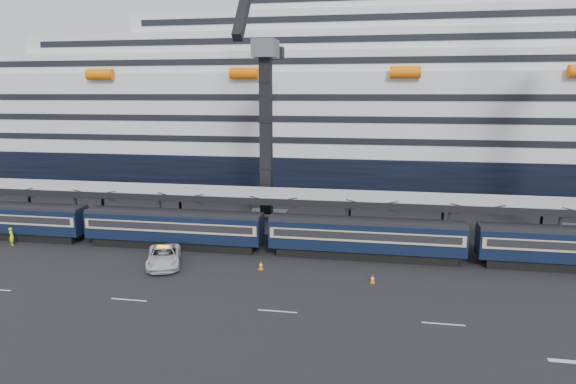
{
  "coord_description": "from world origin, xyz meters",
  "views": [
    {
      "loc": [
        -6.73,
        -39.28,
        16.06
      ],
      "look_at": [
        -15.76,
        10.0,
        6.4
      ],
      "focal_mm": 32.0,
      "sensor_mm": 36.0,
      "label": 1
    }
  ],
  "objects": [
    {
      "name": "ground",
      "position": [
        0.0,
        0.0,
        0.0
      ],
      "size": [
        260.0,
        260.0,
        0.0
      ],
      "primitive_type": "plane",
      "color": "black",
      "rests_on": "ground"
    },
    {
      "name": "pickup_truck",
      "position": [
        -26.64,
        4.21,
        0.9
      ],
      "size": [
        5.08,
        7.1,
        1.8
      ],
      "primitive_type": "imported",
      "rotation": [
        0.0,
        0.0,
        0.36
      ],
      "color": "silver",
      "rests_on": "ground"
    },
    {
      "name": "canopy",
      "position": [
        0.0,
        14.0,
        5.25
      ],
      "size": [
        130.0,
        6.25,
        5.53
      ],
      "color": "gray",
      "rests_on": "ground"
    },
    {
      "name": "crane_dark_near",
      "position": [
        -20.0,
        18.59,
        11.93
      ],
      "size": [
        4.5,
        17.75,
        35.08
      ],
      "color": "#4A4C52",
      "rests_on": "ground"
    },
    {
      "name": "traffic_cone_c",
      "position": [
        -17.37,
        4.84,
        0.42
      ],
      "size": [
        0.42,
        0.42,
        0.84
      ],
      "color": "orange",
      "rests_on": "ground"
    },
    {
      "name": "train",
      "position": [
        -4.65,
        10.0,
        2.2
      ],
      "size": [
        133.05,
        3.0,
        4.05
      ],
      "color": "black",
      "rests_on": "ground"
    },
    {
      "name": "worker",
      "position": [
        -45.44,
        7.5,
        0.98
      ],
      "size": [
        0.85,
        0.75,
        1.95
      ],
      "primitive_type": "imported",
      "rotation": [
        0.0,
        0.0,
        2.65
      ],
      "color": "#DAF80D",
      "rests_on": "ground"
    },
    {
      "name": "traffic_cone_d",
      "position": [
        -7.11,
        3.21,
        0.38
      ],
      "size": [
        0.38,
        0.38,
        0.77
      ],
      "color": "orange",
      "rests_on": "ground"
    },
    {
      "name": "cruise_ship",
      "position": [
        -1.08,
        45.99,
        12.34
      ],
      "size": [
        214.09,
        28.84,
        34.0
      ],
      "color": "black",
      "rests_on": "ground"
    },
    {
      "name": "traffic_cone_b",
      "position": [
        -26.58,
        6.15,
        0.39
      ],
      "size": [
        0.39,
        0.39,
        0.79
      ],
      "color": "orange",
      "rests_on": "ground"
    }
  ]
}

